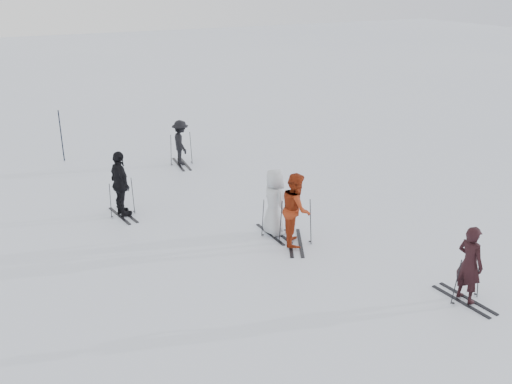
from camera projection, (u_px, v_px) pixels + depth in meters
ground at (272, 236)px, 16.04m from camera, size 120.00×120.00×0.00m
skier_near_dark at (469, 265)px, 12.59m from camera, size 0.48×0.69×1.80m
skier_red at (296, 210)px, 15.28m from camera, size 1.11×1.21×2.00m
skier_grey at (274, 203)px, 15.85m from camera, size 0.62×0.94×1.91m
skier_uphill_left at (121, 185)px, 17.07m from camera, size 0.65×1.23×2.01m
skier_uphill_far at (181, 143)px, 21.74m from camera, size 0.75×1.16×1.71m
skis_near_dark at (468, 277)px, 12.70m from camera, size 1.71×1.00×1.21m
skis_red at (296, 221)px, 15.40m from camera, size 2.05×1.67×1.32m
skis_grey at (274, 215)px, 15.99m from camera, size 1.62×0.87×1.18m
skis_uphill_left at (122, 198)px, 17.22m from camera, size 1.71×1.07×1.17m
skis_uphill_far at (181, 148)px, 21.82m from camera, size 1.84×1.11×1.28m
piste_marker at (61, 136)px, 22.09m from camera, size 0.06×0.06×2.03m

